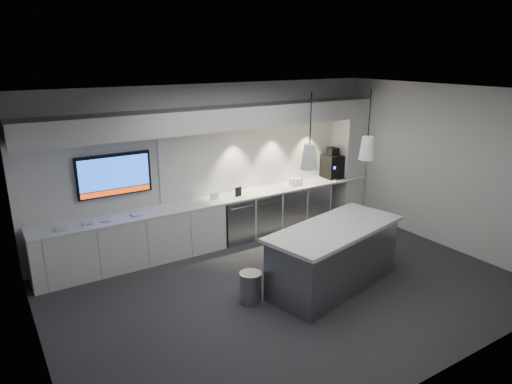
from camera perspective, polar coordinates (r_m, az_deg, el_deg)
floor at (r=7.30m, az=4.17°, el=-11.96°), size 7.00×7.00×0.00m
ceiling at (r=6.41m, az=4.76°, el=12.22°), size 7.00×7.00×0.00m
wall_back at (r=8.76m, az=-5.33°, el=3.54°), size 7.00×0.00×7.00m
wall_front at (r=5.06m, az=21.67°, el=-7.92°), size 7.00×0.00×7.00m
wall_left at (r=5.51m, az=-26.50°, el=-6.50°), size 0.00×7.00×7.00m
wall_right at (r=9.17m, az=22.36°, el=2.93°), size 0.00×7.00×7.00m
back_counter at (r=8.65m, az=-4.24°, el=-0.87°), size 6.80×0.65×0.04m
left_base_cabinets at (r=8.19m, az=-15.09°, el=-5.85°), size 3.30×0.63×0.86m
fridge_unit_a at (r=8.91m, az=-2.75°, el=-3.40°), size 0.60×0.61×0.85m
fridge_unit_b at (r=9.22m, az=0.66°, el=-2.67°), size 0.60×0.61×0.85m
fridge_unit_c at (r=9.55m, az=3.84°, el=-1.99°), size 0.60×0.61×0.85m
fridge_unit_d at (r=9.92m, az=6.79°, el=-1.35°), size 0.60×0.61×0.85m
backsplash at (r=9.32m, az=1.32°, el=4.75°), size 4.60×0.03×1.30m
soffit at (r=8.33m, az=-4.55°, el=9.17°), size 6.90×0.60×0.40m
column at (r=10.39m, az=11.45°, el=4.28°), size 0.55×0.55×2.60m
wall_tv at (r=8.05m, az=-17.30°, el=2.06°), size 1.25×0.07×0.72m
island at (r=7.26m, az=9.71°, el=-7.92°), size 2.50×1.49×0.99m
bin at (r=6.84m, az=-0.68°, el=-11.80°), size 0.41×0.41×0.46m
coffee_machine at (r=10.11m, az=9.50°, el=3.30°), size 0.38×0.55×0.67m
sign_black at (r=8.70m, az=-2.23°, el=0.03°), size 0.14×0.04×0.18m
sign_white at (r=8.52m, az=-5.22°, el=-0.55°), size 0.18×0.04×0.14m
cup_cluster at (r=9.45m, az=4.99°, el=1.29°), size 0.28×0.18×0.15m
tray_a at (r=7.71m, az=-23.31°, el=-4.30°), size 0.17×0.17×0.02m
tray_b at (r=7.81m, az=-20.35°, el=-3.69°), size 0.16×0.16×0.02m
tray_c at (r=7.84m, az=-18.25°, el=-3.40°), size 0.20×0.20×0.02m
tray_d at (r=7.96m, az=-14.77°, el=-2.78°), size 0.20×0.20×0.02m
pendant_left at (r=6.38m, az=6.69°, el=4.45°), size 0.25×0.25×1.05m
pendant_right at (r=7.12m, az=13.73°, el=5.39°), size 0.25×0.25×1.05m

